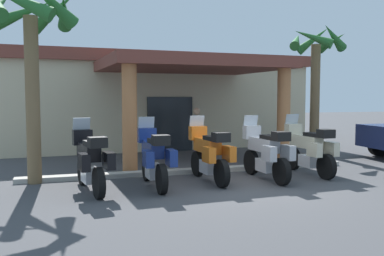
% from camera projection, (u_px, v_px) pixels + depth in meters
% --- Properties ---
extents(ground_plane, '(80.00, 80.00, 0.00)m').
position_uv_depth(ground_plane, '(241.00, 185.00, 10.11)').
color(ground_plane, '#424244').
extents(motel_building, '(13.14, 10.54, 3.85)m').
position_uv_depth(motel_building, '(153.00, 100.00, 18.65)').
color(motel_building, beige).
rests_on(motel_building, ground_plane).
extents(motorcycle_black, '(0.82, 2.21, 1.61)m').
position_uv_depth(motorcycle_black, '(90.00, 160.00, 9.36)').
color(motorcycle_black, black).
rests_on(motorcycle_black, ground_plane).
extents(motorcycle_blue, '(0.70, 2.21, 1.61)m').
position_uv_depth(motorcycle_blue, '(154.00, 157.00, 9.84)').
color(motorcycle_blue, black).
rests_on(motorcycle_blue, ground_plane).
extents(motorcycle_orange, '(0.72, 2.21, 1.61)m').
position_uv_depth(motorcycle_orange, '(209.00, 154.00, 10.49)').
color(motorcycle_orange, black).
rests_on(motorcycle_orange, ground_plane).
extents(motorcycle_silver, '(0.71, 2.21, 1.61)m').
position_uv_depth(motorcycle_silver, '(266.00, 152.00, 10.71)').
color(motorcycle_silver, black).
rests_on(motorcycle_silver, ground_plane).
extents(motorcycle_cream, '(0.71, 2.21, 1.61)m').
position_uv_depth(motorcycle_cream, '(309.00, 149.00, 11.44)').
color(motorcycle_cream, black).
rests_on(motorcycle_cream, ground_plane).
extents(pedestrian, '(0.32, 0.53, 1.74)m').
position_uv_depth(pedestrian, '(197.00, 129.00, 14.19)').
color(pedestrian, '#3F334C').
rests_on(pedestrian, ground_plane).
extents(palm_tree_near_portico, '(2.13, 2.22, 4.85)m').
position_uv_depth(palm_tree_near_portico, '(317.00, 60.00, 15.50)').
color(palm_tree_near_portico, brown).
rests_on(palm_tree_near_portico, ground_plane).
extents(palm_tree_roadside, '(2.35, 2.42, 4.86)m').
position_uv_depth(palm_tree_roadside, '(30.00, 30.00, 10.04)').
color(palm_tree_roadside, brown).
rests_on(palm_tree_roadside, ground_plane).
extents(curb_strip, '(9.25, 0.36, 0.12)m').
position_uv_depth(curb_strip, '(194.00, 171.00, 11.72)').
color(curb_strip, '#ADA89E').
rests_on(curb_strip, ground_plane).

